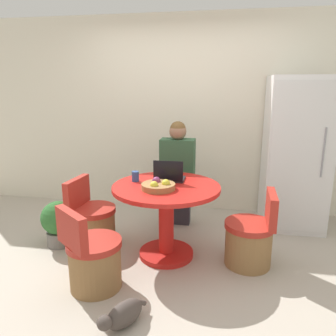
# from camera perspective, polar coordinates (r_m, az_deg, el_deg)

# --- Properties ---
(ground_plane) EXTENTS (12.00, 12.00, 0.00)m
(ground_plane) POSITION_cam_1_polar(r_m,az_deg,el_deg) (3.36, -1.57, -16.14)
(ground_plane) COLOR #B2A899
(wall_back) EXTENTS (7.00, 0.06, 2.60)m
(wall_back) POSITION_cam_1_polar(r_m,az_deg,el_deg) (4.50, 2.44, 9.11)
(wall_back) COLOR silver
(wall_back) RESTS_ON ground_plane
(refrigerator) EXTENTS (0.71, 0.72, 1.81)m
(refrigerator) POSITION_cam_1_polar(r_m,az_deg,el_deg) (4.20, 21.29, 2.34)
(refrigerator) COLOR white
(refrigerator) RESTS_ON ground_plane
(dining_table) EXTENTS (1.06, 1.06, 0.75)m
(dining_table) POSITION_cam_1_polar(r_m,az_deg,el_deg) (3.27, -0.31, -6.98)
(dining_table) COLOR red
(dining_table) RESTS_ON ground_plane
(chair_right_side) EXTENTS (0.47, 0.47, 0.74)m
(chair_right_side) POSITION_cam_1_polar(r_m,az_deg,el_deg) (3.31, 14.15, -12.08)
(chair_right_side) COLOR olive
(chair_right_side) RESTS_ON ground_plane
(chair_left_side) EXTENTS (0.48, 0.47, 0.74)m
(chair_left_side) POSITION_cam_1_polar(r_m,az_deg,el_deg) (3.67, -12.95, -9.32)
(chair_left_side) COLOR olive
(chair_left_side) RESTS_ON ground_plane
(chair_near_left_corner) EXTENTS (0.54, 0.54, 0.74)m
(chair_near_left_corner) POSITION_cam_1_polar(r_m,az_deg,el_deg) (2.95, -12.92, -15.42)
(chair_near_left_corner) COLOR olive
(chair_near_left_corner) RESTS_ON ground_plane
(person_seated) EXTENTS (0.40, 0.37, 1.30)m
(person_seated) POSITION_cam_1_polar(r_m,az_deg,el_deg) (3.91, 1.77, -0.48)
(person_seated) COLOR #2D2D38
(person_seated) RESTS_ON ground_plane
(laptop) EXTENTS (0.30, 0.23, 0.22)m
(laptop) POSITION_cam_1_polar(r_m,az_deg,el_deg) (3.33, 0.24, -1.45)
(laptop) COLOR #232328
(laptop) RESTS_ON dining_table
(fruit_bowl) EXTENTS (0.32, 0.32, 0.10)m
(fruit_bowl) POSITION_cam_1_polar(r_m,az_deg,el_deg) (3.06, -1.68, -3.11)
(fruit_bowl) COLOR olive
(fruit_bowl) RESTS_ON dining_table
(coffee_cup) EXTENTS (0.07, 0.07, 0.10)m
(coffee_cup) POSITION_cam_1_polar(r_m,az_deg,el_deg) (3.33, -5.70, -1.45)
(coffee_cup) COLOR #2D4C84
(coffee_cup) RESTS_ON dining_table
(cat) EXTENTS (0.29, 0.39, 0.19)m
(cat) POSITION_cam_1_polar(r_m,az_deg,el_deg) (2.59, -7.88, -23.97)
(cat) COLOR #473D38
(cat) RESTS_ON ground_plane
(potted_plant) EXTENTS (0.36, 0.36, 0.50)m
(potted_plant) POSITION_cam_1_polar(r_m,az_deg,el_deg) (3.77, -18.55, -8.86)
(potted_plant) COLOR slate
(potted_plant) RESTS_ON ground_plane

